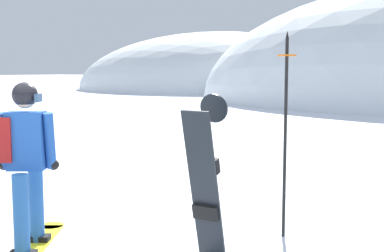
{
  "coord_description": "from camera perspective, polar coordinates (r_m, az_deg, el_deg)",
  "views": [
    {
      "loc": [
        3.64,
        -3.23,
        1.83
      ],
      "look_at": [
        -0.1,
        3.21,
        1.0
      ],
      "focal_mm": 46.99,
      "sensor_mm": 36.0,
      "label": 1
    }
  ],
  "objects": [
    {
      "name": "ridge_peak_far",
      "position": [
        49.14,
        3.08,
        4.21
      ],
      "size": [
        27.98,
        25.18,
        10.95
      ],
      "color": "white",
      "rests_on": "ground"
    },
    {
      "name": "snowboarder_main",
      "position": [
        5.29,
        -18.5,
        -3.89
      ],
      "size": [
        1.07,
        1.63,
        1.71
      ],
      "color": "yellow",
      "rests_on": "ground"
    },
    {
      "name": "spare_snowboard",
      "position": [
        4.66,
        1.59,
        -6.16
      ],
      "size": [
        0.28,
        0.42,
        1.62
      ],
      "color": "black",
      "rests_on": "ground"
    },
    {
      "name": "piste_marker_near",
      "position": [
        5.51,
        10.57,
        0.43
      ],
      "size": [
        0.2,
        0.2,
        2.25
      ],
      "color": "black",
      "rests_on": "ground"
    }
  ]
}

